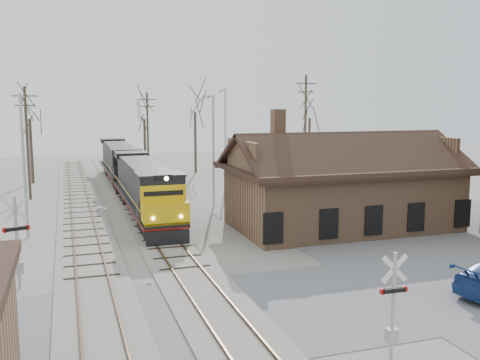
% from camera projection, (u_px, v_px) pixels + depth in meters
% --- Properties ---
extents(ground, '(140.00, 140.00, 0.00)m').
position_uv_depth(ground, '(218.00, 315.00, 21.08)').
color(ground, '#9B968C').
rests_on(ground, ground).
extents(road, '(60.00, 9.00, 0.03)m').
position_uv_depth(road, '(218.00, 314.00, 21.08)').
color(road, slate).
rests_on(road, ground).
extents(track_main, '(3.40, 90.00, 0.24)m').
position_uv_depth(track_main, '(156.00, 229.00, 35.18)').
color(track_main, '#9B968C').
rests_on(track_main, ground).
extents(track_siding, '(3.40, 90.00, 0.24)m').
position_uv_depth(track_siding, '(85.00, 234.00, 33.79)').
color(track_siding, '#9B968C').
rests_on(track_siding, ground).
extents(depot, '(15.20, 9.31, 7.90)m').
position_uv_depth(depot, '(341.00, 192.00, 35.73)').
color(depot, '#8C6548').
rests_on(depot, ground).
extents(locomotive_lead, '(2.75, 18.41, 4.08)m').
position_uv_depth(locomotive_lead, '(146.00, 188.00, 38.88)').
color(locomotive_lead, black).
rests_on(locomotive_lead, ground).
extents(locomotive_trailing, '(2.75, 18.41, 3.86)m').
position_uv_depth(locomotive_trailing, '(120.00, 162.00, 56.45)').
color(locomotive_trailing, black).
rests_on(locomotive_trailing, ground).
extents(crossbuck_near, '(1.02, 0.27, 3.58)m').
position_uv_depth(crossbuck_near, '(393.00, 309.00, 17.21)').
color(crossbuck_near, '#A5A8AD').
rests_on(crossbuck_near, ground).
extents(crossbuck_far, '(1.17, 0.46, 4.22)m').
position_uv_depth(crossbuck_far, '(17.00, 246.00, 23.84)').
color(crossbuck_far, '#A5A8AD').
rests_on(crossbuck_far, ground).
extents(streetlight_a, '(0.25, 2.04, 8.88)m').
position_uv_depth(streetlight_a, '(24.00, 158.00, 32.53)').
color(streetlight_a, '#A5A8AD').
rests_on(streetlight_a, ground).
extents(streetlight_b, '(0.25, 2.04, 8.97)m').
position_uv_depth(streetlight_b, '(213.00, 144.00, 43.32)').
color(streetlight_b, '#A5A8AD').
rests_on(streetlight_b, ground).
extents(streetlight_c, '(0.25, 2.04, 9.71)m').
position_uv_depth(streetlight_c, '(225.00, 132.00, 53.59)').
color(streetlight_c, '#A5A8AD').
rests_on(streetlight_c, ground).
extents(utility_pole_a, '(2.00, 0.24, 9.70)m').
position_uv_depth(utility_pole_a, '(27.00, 141.00, 45.68)').
color(utility_pole_a, '#382D23').
rests_on(utility_pole_a, ground).
extents(utility_pole_b, '(2.00, 0.24, 9.52)m').
position_uv_depth(utility_pole_b, '(148.00, 132.00, 61.81)').
color(utility_pole_b, '#382D23').
rests_on(utility_pole_b, ground).
extents(utility_pole_c, '(2.00, 0.24, 10.97)m').
position_uv_depth(utility_pole_c, '(305.00, 130.00, 51.72)').
color(utility_pole_c, '#382D23').
rests_on(utility_pole_c, ground).
extents(tree_b, '(4.47, 4.47, 10.96)m').
position_uv_depth(tree_b, '(29.00, 108.00, 54.82)').
color(tree_b, '#382D23').
rests_on(tree_b, ground).
extents(tree_c, '(4.21, 4.21, 10.30)m').
position_uv_depth(tree_c, '(144.00, 111.00, 67.79)').
color(tree_c, '#382D23').
rests_on(tree_c, ground).
extents(tree_d, '(4.84, 4.84, 11.85)m').
position_uv_depth(tree_d, '(195.00, 102.00, 63.49)').
color(tree_d, '#382D23').
rests_on(tree_d, ground).
extents(tree_e, '(4.40, 4.40, 10.79)m').
position_uv_depth(tree_e, '(310.00, 108.00, 62.78)').
color(tree_e, '#382D23').
rests_on(tree_e, ground).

